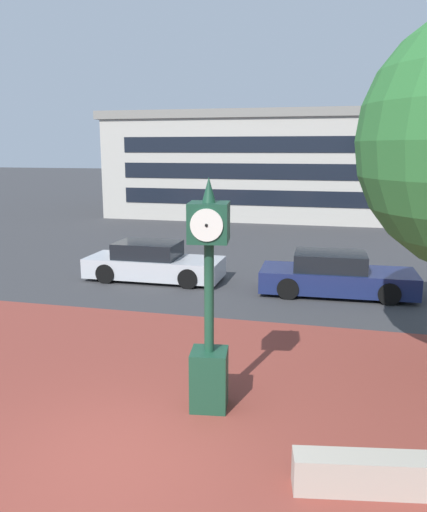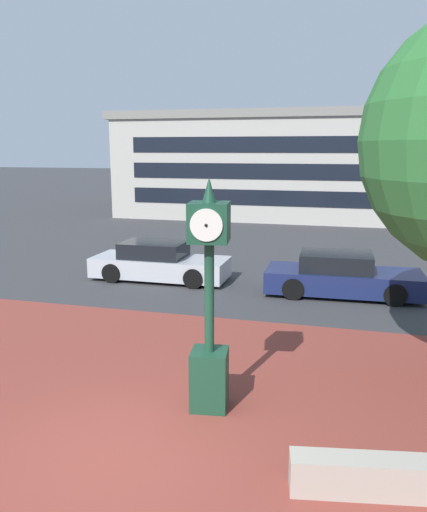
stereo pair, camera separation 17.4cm
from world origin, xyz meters
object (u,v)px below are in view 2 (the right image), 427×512
car_street_far (159,263)px  civic_building (374,164)px  street_clock (209,312)px  car_street_distant (341,276)px

car_street_far → civic_building: 22.78m
street_clock → civic_building: 29.65m
street_clock → civic_building: (3.37, 29.41, 1.59)m
street_clock → car_street_far: size_ratio=0.86×
street_clock → civic_building: civic_building is taller
car_street_far → car_street_distant: bearing=86.6°
car_street_far → street_clock: bearing=26.4°
street_clock → car_street_distant: (1.95, 7.70, -1.13)m
car_street_distant → civic_building: size_ratio=0.14×
street_clock → car_street_far: 9.05m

